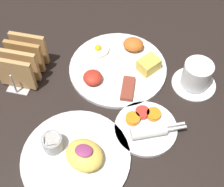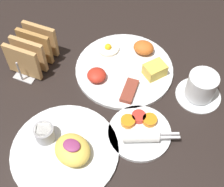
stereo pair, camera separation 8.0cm
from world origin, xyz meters
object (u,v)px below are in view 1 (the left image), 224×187
(plate_foreground, at_px, (76,155))
(toast_rack, at_px, (23,62))
(plate_breakfast, at_px, (120,66))
(coffee_cup, at_px, (196,76))
(plate_condiments, at_px, (146,127))

(plate_foreground, height_order, toast_rack, toast_rack)
(plate_breakfast, height_order, coffee_cup, coffee_cup)
(coffee_cup, bearing_deg, plate_foreground, -131.60)
(plate_breakfast, xyz_separation_m, coffee_cup, (0.21, -0.01, 0.03))
(coffee_cup, bearing_deg, plate_breakfast, 177.17)
(plate_breakfast, bearing_deg, plate_foreground, -97.80)
(plate_condiments, xyz_separation_m, toast_rack, (-0.36, 0.10, 0.04))
(plate_condiments, distance_m, toast_rack, 0.37)
(plate_condiments, height_order, plate_foreground, plate_foreground)
(plate_foreground, bearing_deg, toast_rack, 134.25)
(plate_foreground, bearing_deg, coffee_cup, 48.40)
(plate_breakfast, xyz_separation_m, toast_rack, (-0.25, -0.08, 0.04))
(plate_foreground, relative_size, coffee_cup, 2.13)
(plate_condiments, bearing_deg, toast_rack, 163.85)
(plate_condiments, relative_size, toast_rack, 1.17)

